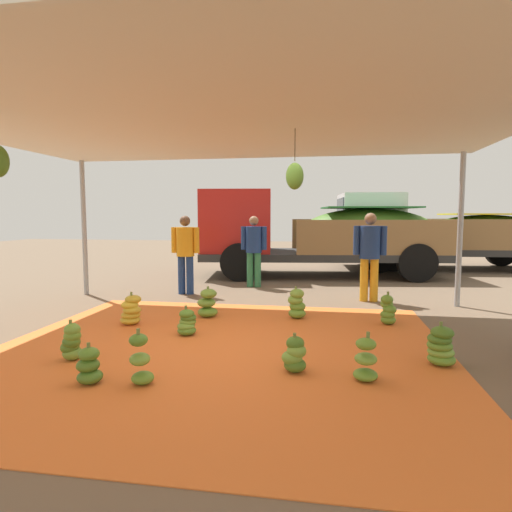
{
  "coord_description": "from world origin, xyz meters",
  "views": [
    {
      "loc": [
        1.34,
        -5.17,
        1.71
      ],
      "look_at": [
        0.18,
        1.88,
        1.03
      ],
      "focal_mm": 30.0,
      "sensor_mm": 36.0,
      "label": 1
    }
  ],
  "objects_px": {
    "banana_bunch_9": "(89,367)",
    "banana_bunch_10": "(141,361)",
    "banana_bunch_0": "(441,347)",
    "banana_bunch_2": "(388,310)",
    "banana_bunch_8": "(72,343)",
    "banana_bunch_4": "(366,361)",
    "worker_2": "(370,250)",
    "cargo_truck_main": "(316,232)",
    "banana_bunch_7": "(208,304)",
    "banana_bunch_5": "(295,355)",
    "banana_bunch_3": "(187,323)",
    "worker_0": "(185,249)",
    "banana_bunch_6": "(297,304)",
    "worker_1": "(254,246)",
    "banana_bunch_1": "(131,311)",
    "cargo_truck_far": "(436,232)"
  },
  "relations": [
    {
      "from": "banana_bunch_2",
      "to": "banana_bunch_4",
      "type": "relative_size",
      "value": 0.99
    },
    {
      "from": "banana_bunch_7",
      "to": "banana_bunch_9",
      "type": "relative_size",
      "value": 1.25
    },
    {
      "from": "worker_2",
      "to": "banana_bunch_5",
      "type": "bearing_deg",
      "value": -105.81
    },
    {
      "from": "banana_bunch_2",
      "to": "banana_bunch_8",
      "type": "bearing_deg",
      "value": -149.03
    },
    {
      "from": "banana_bunch_8",
      "to": "banana_bunch_9",
      "type": "bearing_deg",
      "value": -46.14
    },
    {
      "from": "banana_bunch_2",
      "to": "banana_bunch_3",
      "type": "distance_m",
      "value": 3.11
    },
    {
      "from": "banana_bunch_6",
      "to": "worker_1",
      "type": "distance_m",
      "value": 3.36
    },
    {
      "from": "cargo_truck_far",
      "to": "worker_2",
      "type": "distance_m",
      "value": 6.28
    },
    {
      "from": "banana_bunch_5",
      "to": "cargo_truck_main",
      "type": "distance_m",
      "value": 7.73
    },
    {
      "from": "banana_bunch_5",
      "to": "banana_bunch_7",
      "type": "bearing_deg",
      "value": 125.29
    },
    {
      "from": "banana_bunch_1",
      "to": "cargo_truck_main",
      "type": "height_order",
      "value": "cargo_truck_main"
    },
    {
      "from": "banana_bunch_5",
      "to": "banana_bunch_8",
      "type": "bearing_deg",
      "value": -178.8
    },
    {
      "from": "banana_bunch_6",
      "to": "cargo_truck_main",
      "type": "relative_size",
      "value": 0.08
    },
    {
      "from": "banana_bunch_7",
      "to": "banana_bunch_9",
      "type": "distance_m",
      "value": 2.99
    },
    {
      "from": "banana_bunch_1",
      "to": "cargo_truck_main",
      "type": "xyz_separation_m",
      "value": [
        2.71,
        6.02,
        1.01
      ]
    },
    {
      "from": "banana_bunch_2",
      "to": "banana_bunch_8",
      "type": "relative_size",
      "value": 1.06
    },
    {
      "from": "banana_bunch_9",
      "to": "banana_bunch_10",
      "type": "height_order",
      "value": "banana_bunch_10"
    },
    {
      "from": "banana_bunch_7",
      "to": "cargo_truck_far",
      "type": "xyz_separation_m",
      "value": [
        5.41,
        7.57,
        0.97
      ]
    },
    {
      "from": "banana_bunch_5",
      "to": "banana_bunch_9",
      "type": "bearing_deg",
      "value": -162.35
    },
    {
      "from": "banana_bunch_0",
      "to": "banana_bunch_4",
      "type": "relative_size",
      "value": 0.97
    },
    {
      "from": "banana_bunch_0",
      "to": "cargo_truck_main",
      "type": "height_order",
      "value": "cargo_truck_main"
    },
    {
      "from": "banana_bunch_7",
      "to": "banana_bunch_9",
      "type": "height_order",
      "value": "banana_bunch_7"
    },
    {
      "from": "banana_bunch_6",
      "to": "banana_bunch_8",
      "type": "height_order",
      "value": "banana_bunch_6"
    },
    {
      "from": "banana_bunch_9",
      "to": "cargo_truck_main",
      "type": "xyz_separation_m",
      "value": [
        2.08,
        8.31,
        1.06
      ]
    },
    {
      "from": "banana_bunch_2",
      "to": "worker_1",
      "type": "relative_size",
      "value": 0.3
    },
    {
      "from": "banana_bunch_8",
      "to": "worker_0",
      "type": "height_order",
      "value": "worker_0"
    },
    {
      "from": "banana_bunch_2",
      "to": "banana_bunch_5",
      "type": "bearing_deg",
      "value": -119.42
    },
    {
      "from": "banana_bunch_0",
      "to": "banana_bunch_10",
      "type": "xyz_separation_m",
      "value": [
        -3.14,
        -1.08,
        0.03
      ]
    },
    {
      "from": "worker_2",
      "to": "banana_bunch_9",
      "type": "bearing_deg",
      "value": -123.83
    },
    {
      "from": "banana_bunch_1",
      "to": "banana_bunch_6",
      "type": "xyz_separation_m",
      "value": [
        2.54,
        0.83,
        0.02
      ]
    },
    {
      "from": "cargo_truck_far",
      "to": "banana_bunch_5",
      "type": "bearing_deg",
      "value": -110.89
    },
    {
      "from": "banana_bunch_4",
      "to": "worker_2",
      "type": "xyz_separation_m",
      "value": [
        0.44,
        4.31,
        0.81
      ]
    },
    {
      "from": "banana_bunch_2",
      "to": "banana_bunch_10",
      "type": "xyz_separation_m",
      "value": [
        -2.8,
        -2.9,
        0.02
      ]
    },
    {
      "from": "banana_bunch_2",
      "to": "banana_bunch_0",
      "type": "bearing_deg",
      "value": -79.53
    },
    {
      "from": "banana_bunch_3",
      "to": "worker_0",
      "type": "distance_m",
      "value": 3.38
    },
    {
      "from": "banana_bunch_1",
      "to": "banana_bunch_2",
      "type": "bearing_deg",
      "value": 9.45
    },
    {
      "from": "banana_bunch_0",
      "to": "banana_bunch_7",
      "type": "height_order",
      "value": "banana_bunch_7"
    },
    {
      "from": "banana_bunch_3",
      "to": "worker_2",
      "type": "xyz_separation_m",
      "value": [
        2.81,
        2.94,
        0.85
      ]
    },
    {
      "from": "banana_bunch_2",
      "to": "banana_bunch_8",
      "type": "distance_m",
      "value": 4.56
    },
    {
      "from": "banana_bunch_9",
      "to": "worker_2",
      "type": "distance_m",
      "value": 5.85
    },
    {
      "from": "cargo_truck_main",
      "to": "worker_1",
      "type": "relative_size",
      "value": 4.11
    },
    {
      "from": "banana_bunch_1",
      "to": "cargo_truck_main",
      "type": "relative_size",
      "value": 0.07
    },
    {
      "from": "worker_2",
      "to": "cargo_truck_main",
      "type": "bearing_deg",
      "value": 108.16
    },
    {
      "from": "worker_2",
      "to": "banana_bunch_2",
      "type": "bearing_deg",
      "value": -86.47
    },
    {
      "from": "banana_bunch_0",
      "to": "worker_1",
      "type": "height_order",
      "value": "worker_1"
    },
    {
      "from": "banana_bunch_3",
      "to": "banana_bunch_9",
      "type": "height_order",
      "value": "banana_bunch_3"
    },
    {
      "from": "banana_bunch_7",
      "to": "worker_1",
      "type": "xyz_separation_m",
      "value": [
        0.25,
        3.18,
        0.76
      ]
    },
    {
      "from": "banana_bunch_6",
      "to": "banana_bunch_0",
      "type": "bearing_deg",
      "value": -48.19
    },
    {
      "from": "banana_bunch_6",
      "to": "cargo_truck_main",
      "type": "distance_m",
      "value": 5.29
    },
    {
      "from": "banana_bunch_3",
      "to": "banana_bunch_0",
      "type": "bearing_deg",
      "value": -12.81
    }
  ]
}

